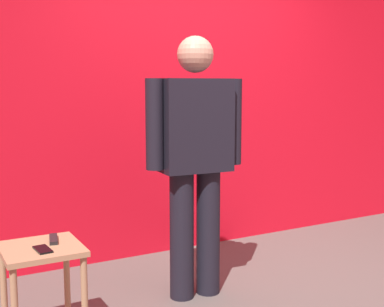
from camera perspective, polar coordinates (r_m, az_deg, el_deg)
back_wall_red at (r=4.54m, az=0.47°, el=9.68°), size 4.97×0.12×3.22m
standing_person at (r=3.41m, az=0.36°, el=-0.04°), size 0.70×0.27×1.77m
side_table at (r=2.95m, az=-16.49°, el=-12.16°), size 0.42×0.42×0.58m
cell_phone at (r=2.84m, az=-16.43°, el=-10.29°), size 0.08×0.15×0.01m
tv_remote at (r=2.99m, az=-15.30°, el=-9.26°), size 0.08×0.18×0.02m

